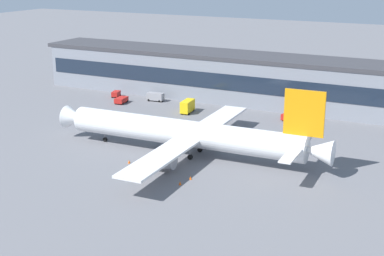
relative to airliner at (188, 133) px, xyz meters
name	(u,v)px	position (x,y,z in m)	size (l,w,h in m)	color
ground_plane	(160,158)	(-4.51, -4.53, -4.93)	(600.00, 600.00, 0.00)	slate
terminal_building	(253,79)	(-4.51, 51.78, 2.34)	(143.88, 17.26, 14.49)	gray
airliner	(188,133)	(0.00, 0.00, 0.00)	(64.82, 55.56, 17.18)	white
crew_van	(156,96)	(-31.49, 39.34, -3.47)	(5.37, 2.64, 2.55)	gray
pushback_tractor	(121,100)	(-39.48, 32.23, -3.88)	(3.23, 5.11, 1.75)	red
baggage_tug	(116,94)	(-45.50, 38.31, -3.85)	(2.87, 4.00, 1.85)	red
belt_loader	(290,115)	(11.69, 38.01, -3.78)	(3.50, 6.69, 1.95)	red
stair_truck	(187,106)	(-16.48, 31.60, -2.95)	(3.08, 6.24, 3.55)	yellow
traffic_cone_0	(129,162)	(-8.61, -10.57, -4.59)	(0.56, 0.56, 0.70)	#F2590C
traffic_cone_1	(180,183)	(6.73, -16.15, -4.59)	(0.56, 0.56, 0.69)	#F2590C
traffic_cone_2	(191,178)	(7.28, -12.79, -4.60)	(0.53, 0.53, 0.66)	#F2590C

